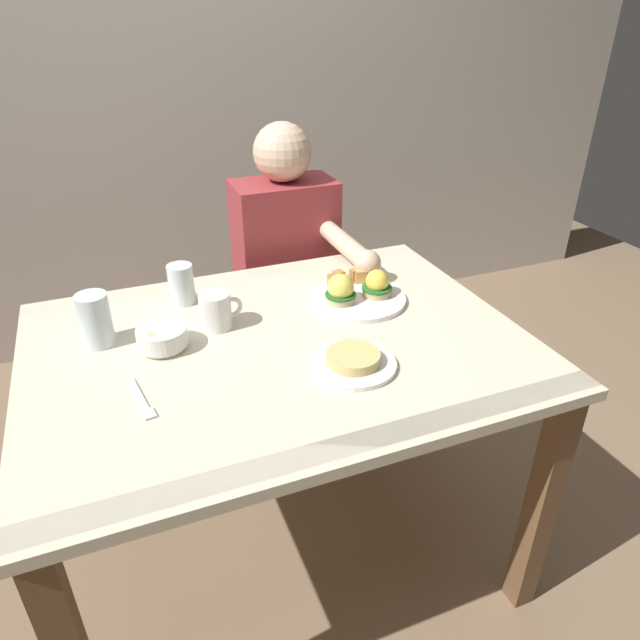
{
  "coord_description": "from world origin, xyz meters",
  "views": [
    {
      "loc": [
        -0.35,
        -1.14,
        1.47
      ],
      "look_at": [
        0.11,
        0.0,
        0.78
      ],
      "focal_mm": 32.05,
      "sensor_mm": 36.0,
      "label": 1
    }
  ],
  "objects_px": {
    "eggs_benedict_plate": "(357,292)",
    "diner_person": "(290,268)",
    "dining_table": "(280,378)",
    "fork": "(142,401)",
    "water_glass_far": "(182,287)",
    "water_glass_near": "(96,324)",
    "fruit_bowl": "(162,337)",
    "coffee_mug": "(216,309)",
    "side_plate": "(353,361)"
  },
  "relations": [
    {
      "from": "fork",
      "to": "diner_person",
      "type": "distance_m",
      "value": 0.93
    },
    {
      "from": "diner_person",
      "to": "coffee_mug",
      "type": "bearing_deg",
      "value": -127.03
    },
    {
      "from": "eggs_benedict_plate",
      "to": "water_glass_far",
      "type": "bearing_deg",
      "value": 159.34
    },
    {
      "from": "dining_table",
      "to": "water_glass_near",
      "type": "height_order",
      "value": "water_glass_near"
    },
    {
      "from": "fork",
      "to": "water_glass_near",
      "type": "height_order",
      "value": "water_glass_near"
    },
    {
      "from": "side_plate",
      "to": "diner_person",
      "type": "bearing_deg",
      "value": 81.88
    },
    {
      "from": "fork",
      "to": "water_glass_far",
      "type": "distance_m",
      "value": 0.45
    },
    {
      "from": "eggs_benedict_plate",
      "to": "water_glass_near",
      "type": "bearing_deg",
      "value": 177.91
    },
    {
      "from": "coffee_mug",
      "to": "side_plate",
      "type": "distance_m",
      "value": 0.38
    },
    {
      "from": "eggs_benedict_plate",
      "to": "water_glass_far",
      "type": "relative_size",
      "value": 2.43
    },
    {
      "from": "fruit_bowl",
      "to": "water_glass_far",
      "type": "bearing_deg",
      "value": 68.67
    },
    {
      "from": "eggs_benedict_plate",
      "to": "coffee_mug",
      "type": "bearing_deg",
      "value": -179.89
    },
    {
      "from": "fruit_bowl",
      "to": "water_glass_far",
      "type": "height_order",
      "value": "water_glass_far"
    },
    {
      "from": "water_glass_near",
      "to": "fruit_bowl",
      "type": "bearing_deg",
      "value": -28.74
    },
    {
      "from": "water_glass_near",
      "to": "diner_person",
      "type": "distance_m",
      "value": 0.79
    },
    {
      "from": "dining_table",
      "to": "water_glass_far",
      "type": "relative_size",
      "value": 10.81
    },
    {
      "from": "water_glass_far",
      "to": "diner_person",
      "type": "height_order",
      "value": "diner_person"
    },
    {
      "from": "water_glass_far",
      "to": "diner_person",
      "type": "xyz_separation_m",
      "value": [
        0.41,
        0.3,
        -0.14
      ]
    },
    {
      "from": "eggs_benedict_plate",
      "to": "diner_person",
      "type": "height_order",
      "value": "diner_person"
    },
    {
      "from": "fruit_bowl",
      "to": "water_glass_near",
      "type": "bearing_deg",
      "value": 151.26
    },
    {
      "from": "water_glass_near",
      "to": "water_glass_far",
      "type": "bearing_deg",
      "value": 32.48
    },
    {
      "from": "water_glass_near",
      "to": "side_plate",
      "type": "relative_size",
      "value": 0.67
    },
    {
      "from": "dining_table",
      "to": "fork",
      "type": "bearing_deg",
      "value": -160.43
    },
    {
      "from": "coffee_mug",
      "to": "water_glass_near",
      "type": "xyz_separation_m",
      "value": [
        -0.29,
        0.03,
        0.01
      ]
    },
    {
      "from": "dining_table",
      "to": "water_glass_far",
      "type": "bearing_deg",
      "value": 120.89
    },
    {
      "from": "dining_table",
      "to": "coffee_mug",
      "type": "relative_size",
      "value": 10.76
    },
    {
      "from": "fruit_bowl",
      "to": "water_glass_far",
      "type": "relative_size",
      "value": 1.08
    },
    {
      "from": "fruit_bowl",
      "to": "diner_person",
      "type": "xyz_separation_m",
      "value": [
        0.5,
        0.52,
        -0.12
      ]
    },
    {
      "from": "dining_table",
      "to": "eggs_benedict_plate",
      "type": "relative_size",
      "value": 4.44
    },
    {
      "from": "side_plate",
      "to": "fruit_bowl",
      "type": "bearing_deg",
      "value": 148.27
    },
    {
      "from": "eggs_benedict_plate",
      "to": "diner_person",
      "type": "relative_size",
      "value": 0.24
    },
    {
      "from": "water_glass_far",
      "to": "dining_table",
      "type": "bearing_deg",
      "value": -59.11
    },
    {
      "from": "water_glass_near",
      "to": "diner_person",
      "type": "bearing_deg",
      "value": 34.81
    },
    {
      "from": "water_glass_near",
      "to": "coffee_mug",
      "type": "bearing_deg",
      "value": -5.1
    },
    {
      "from": "dining_table",
      "to": "side_plate",
      "type": "relative_size",
      "value": 6.0
    },
    {
      "from": "fruit_bowl",
      "to": "diner_person",
      "type": "bearing_deg",
      "value": 46.28
    },
    {
      "from": "dining_table",
      "to": "side_plate",
      "type": "xyz_separation_m",
      "value": [
        0.12,
        -0.16,
        0.12
      ]
    },
    {
      "from": "fruit_bowl",
      "to": "side_plate",
      "type": "xyz_separation_m",
      "value": [
        0.39,
        -0.24,
        -0.02
      ]
    },
    {
      "from": "water_glass_far",
      "to": "side_plate",
      "type": "relative_size",
      "value": 0.56
    },
    {
      "from": "fork",
      "to": "side_plate",
      "type": "height_order",
      "value": "side_plate"
    },
    {
      "from": "water_glass_far",
      "to": "water_glass_near",
      "type": "bearing_deg",
      "value": -147.52
    },
    {
      "from": "dining_table",
      "to": "fruit_bowl",
      "type": "bearing_deg",
      "value": 163.61
    },
    {
      "from": "coffee_mug",
      "to": "diner_person",
      "type": "height_order",
      "value": "diner_person"
    },
    {
      "from": "eggs_benedict_plate",
      "to": "coffee_mug",
      "type": "relative_size",
      "value": 2.42
    },
    {
      "from": "coffee_mug",
      "to": "dining_table",
      "type": "bearing_deg",
      "value": -46.89
    },
    {
      "from": "eggs_benedict_plate",
      "to": "coffee_mug",
      "type": "xyz_separation_m",
      "value": [
        -0.39,
        -0.0,
        0.02
      ]
    },
    {
      "from": "diner_person",
      "to": "eggs_benedict_plate",
      "type": "bearing_deg",
      "value": -85.57
    },
    {
      "from": "dining_table",
      "to": "diner_person",
      "type": "distance_m",
      "value": 0.64
    },
    {
      "from": "dining_table",
      "to": "fork",
      "type": "xyz_separation_m",
      "value": [
        -0.34,
        -0.12,
        0.11
      ]
    },
    {
      "from": "dining_table",
      "to": "fruit_bowl",
      "type": "relative_size",
      "value": 10.0
    }
  ]
}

